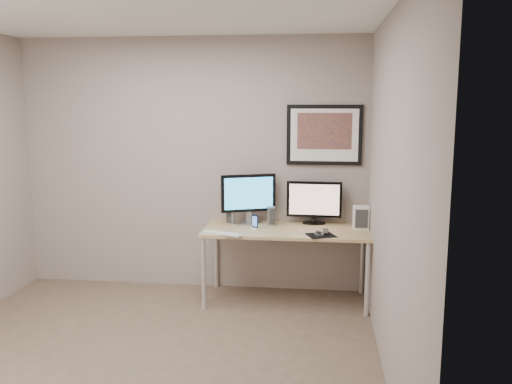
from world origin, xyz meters
The scene contains 14 objects.
floor centered at (0.00, 0.00, 0.00)m, with size 3.60×3.60×0.00m, color brown.
room centered at (0.00, 0.45, 1.64)m, with size 3.60×3.60×3.60m.
desk centered at (1.00, 1.35, 0.66)m, with size 1.60×0.70×0.73m.
framed_art centered at (1.35, 1.68, 1.62)m, with size 0.75×0.04×0.60m.
monitor_large centered at (0.61, 1.51, 1.01)m, with size 0.53×0.26×0.50m.
monitor_tv centered at (1.26, 1.59, 0.96)m, with size 0.55×0.13×0.43m.
speaker_left centered at (0.43, 1.50, 0.83)m, with size 0.08×0.08×0.19m, color #A6A6AA.
speaker_right centered at (0.84, 1.48, 0.83)m, with size 0.08×0.08×0.19m, color #A6A6AA.
phone_dock centered at (0.70, 1.30, 0.80)m, with size 0.07×0.07×0.14m, color black.
keyboard centered at (0.42, 1.06, 0.74)m, with size 0.41×0.11×0.01m, color silver.
mousepad centered at (1.33, 1.12, 0.73)m, with size 0.25×0.22×0.00m, color black.
mouse centered at (1.31, 1.13, 0.75)m, with size 0.06×0.11×0.04m, color black.
remote centered at (1.38, 1.23, 0.74)m, with size 0.05×0.19×0.02m, color black.
fan_unit centered at (1.72, 1.42, 0.84)m, with size 0.15×0.11×0.23m, color silver.
Camera 1 is at (1.31, -3.77, 1.95)m, focal length 38.00 mm.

